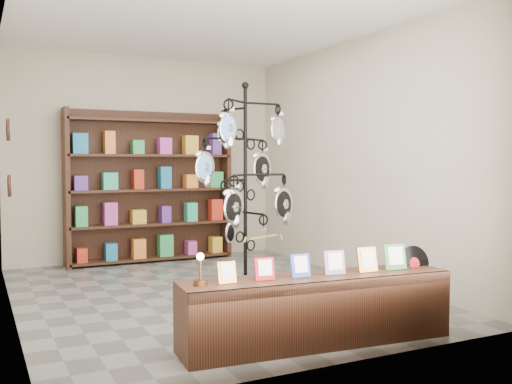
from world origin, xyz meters
TOP-DOWN VIEW (x-y plane):
  - ground at (0.00, 0.00)m, footprint 5.00×5.00m
  - room_envelope at (0.00, 0.00)m, footprint 5.00×5.00m
  - display_tree at (0.22, -0.50)m, footprint 1.22×1.22m
  - front_shelf at (0.13, -2.04)m, footprint 2.27×0.65m
  - back_shelving at (0.00, 2.30)m, footprint 2.42×0.36m
  - wall_clocks at (-1.97, 0.80)m, footprint 0.03×0.24m

SIDE VIEW (x-z plane):
  - ground at x=0.00m, z-range 0.00..0.00m
  - front_shelf at x=0.13m, z-range -0.12..0.67m
  - back_shelving at x=0.00m, z-range -0.07..2.13m
  - display_tree at x=0.22m, z-range 0.18..2.46m
  - wall_clocks at x=-1.97m, z-range 1.08..1.92m
  - room_envelope at x=0.00m, z-range -0.65..4.35m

